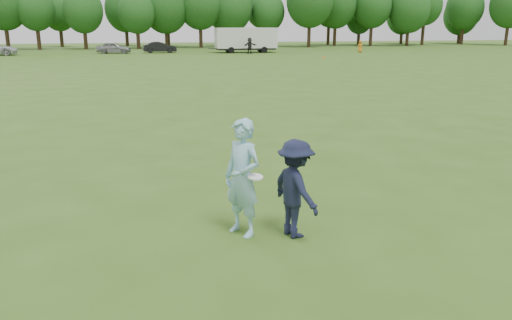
% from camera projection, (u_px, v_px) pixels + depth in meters
% --- Properties ---
extents(ground, '(200.00, 200.00, 0.00)m').
position_uv_depth(ground, '(242.00, 245.00, 8.39)').
color(ground, '#345317').
rests_on(ground, ground).
extents(thrower, '(0.84, 0.90, 2.07)m').
position_uv_depth(thrower, '(242.00, 178.00, 8.59)').
color(thrower, '#8BC1D6').
rests_on(thrower, ground).
extents(defender, '(0.96, 1.26, 1.73)m').
position_uv_depth(defender, '(295.00, 189.00, 8.57)').
color(defender, '#171B33').
rests_on(defender, ground).
extents(player_far_c, '(0.89, 0.72, 1.57)m').
position_uv_depth(player_far_c, '(360.00, 46.00, 66.26)').
color(player_far_c, '#C26F16').
rests_on(player_far_c, ground).
extents(player_far_d, '(1.96, 1.22, 2.02)m').
position_uv_depth(player_far_d, '(250.00, 46.00, 63.25)').
color(player_far_d, black).
rests_on(player_far_d, ground).
extents(car_e, '(4.45, 2.28, 1.45)m').
position_uv_depth(car_e, '(114.00, 48.00, 63.84)').
color(car_e, gray).
rests_on(car_e, ground).
extents(car_f, '(4.39, 1.74, 1.42)m').
position_uv_depth(car_f, '(160.00, 47.00, 65.33)').
color(car_f, black).
rests_on(car_f, ground).
extents(field_cone, '(0.28, 0.28, 0.30)m').
position_uv_depth(field_cone, '(324.00, 57.00, 54.80)').
color(field_cone, '#E84D0C').
rests_on(field_cone, ground).
extents(disc_in_play, '(0.31, 0.31, 0.08)m').
position_uv_depth(disc_in_play, '(255.00, 177.00, 8.41)').
color(disc_in_play, white).
rests_on(disc_in_play, ground).
extents(cargo_trailer, '(9.00, 2.75, 3.20)m').
position_uv_depth(cargo_trailer, '(246.00, 39.00, 65.67)').
color(cargo_trailer, silver).
rests_on(cargo_trailer, ground).
extents(treeline, '(130.35, 18.39, 11.74)m').
position_uv_depth(treeline, '(165.00, 7.00, 79.69)').
color(treeline, '#332114').
rests_on(treeline, ground).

